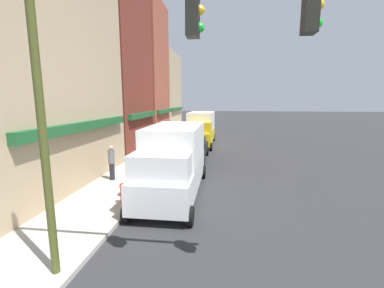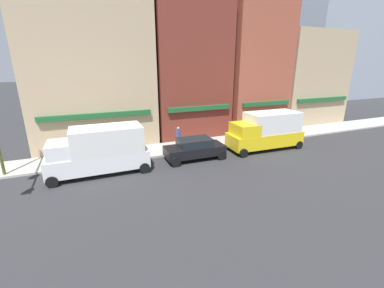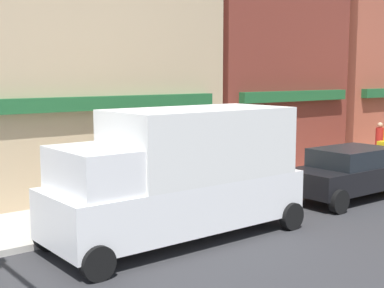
% 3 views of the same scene
% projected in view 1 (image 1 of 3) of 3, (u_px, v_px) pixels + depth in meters
% --- Properties ---
extents(storefront_row, '(32.23, 5.30, 13.97)m').
position_uv_depth(storefront_row, '(120.00, 75.00, 21.95)').
color(storefront_row, tan).
rests_on(storefront_row, ground_plane).
extents(tower_distant, '(18.92, 10.89, 48.25)m').
position_uv_depth(tower_distant, '(111.00, 7.00, 55.45)').
color(tower_distant, '#939EAD').
rests_on(tower_distant, ground_plane).
extents(traffic_signal, '(0.32, 6.00, 6.52)m').
position_uv_depth(traffic_signal, '(137.00, 69.00, 5.02)').
color(traffic_signal, '#474C1E').
rests_on(traffic_signal, ground_plane).
extents(box_truck_white, '(6.21, 2.42, 3.04)m').
position_uv_depth(box_truck_white, '(174.00, 160.00, 11.21)').
color(box_truck_white, white).
rests_on(box_truck_white, ground_plane).
extents(sedan_black, '(4.43, 2.02, 1.59)m').
position_uv_depth(sedan_black, '(192.00, 149.00, 17.78)').
color(sedan_black, black).
rests_on(sedan_black, ground_plane).
extents(box_truck_yellow, '(6.25, 2.42, 3.04)m').
position_uv_depth(box_truck_yellow, '(201.00, 128.00, 23.86)').
color(box_truck_yellow, yellow).
rests_on(box_truck_yellow, ground_plane).
extents(pedestrian_blue_shirt, '(0.32, 0.32, 1.77)m').
position_uv_depth(pedestrian_blue_shirt, '(155.00, 145.00, 17.68)').
color(pedestrian_blue_shirt, '#23232D').
rests_on(pedestrian_blue_shirt, sidewalk_left).
extents(pedestrian_grey_coat, '(0.32, 0.32, 1.77)m').
position_uv_depth(pedestrian_grey_coat, '(112.00, 162.00, 12.97)').
color(pedestrian_grey_coat, '#23232D').
rests_on(pedestrian_grey_coat, sidewalk_left).
extents(pedestrian_red_jacket, '(0.32, 0.32, 1.77)m').
position_uv_depth(pedestrian_red_jacket, '(173.00, 135.00, 23.26)').
color(pedestrian_red_jacket, '#23232D').
rests_on(pedestrian_red_jacket, sidewalk_left).
extents(fire_hydrant, '(0.24, 0.24, 0.84)m').
position_uv_depth(fire_hydrant, '(123.00, 192.00, 9.98)').
color(fire_hydrant, red).
rests_on(fire_hydrant, sidewalk_left).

